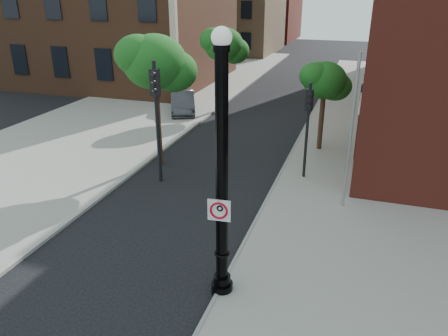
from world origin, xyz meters
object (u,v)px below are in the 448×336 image
(no_parking_sign, at_px, (219,210))
(lamppost, at_px, (222,186))
(parked_car, at_px, (183,102))
(traffic_signal_right, at_px, (308,116))
(traffic_signal_left, at_px, (156,103))

(no_parking_sign, bearing_deg, lamppost, 80.20)
(lamppost, relative_size, parked_car, 1.63)
(lamppost, bearing_deg, traffic_signal_right, 83.42)
(lamppost, distance_m, traffic_signal_right, 8.16)
(traffic_signal_right, bearing_deg, no_parking_sign, -88.83)
(lamppost, relative_size, no_parking_sign, 11.91)
(lamppost, xyz_separation_m, parked_car, (-8.07, 16.24, -2.45))
(lamppost, bearing_deg, no_parking_sign, -94.63)
(no_parking_sign, height_order, parked_car, no_parking_sign)
(lamppost, bearing_deg, parked_car, 116.41)
(lamppost, xyz_separation_m, traffic_signal_right, (0.93, 8.09, -0.38))
(traffic_signal_left, relative_size, traffic_signal_right, 1.21)
(no_parking_sign, distance_m, traffic_signal_right, 8.32)
(parked_car, height_order, traffic_signal_left, traffic_signal_left)
(lamppost, distance_m, no_parking_sign, 0.60)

